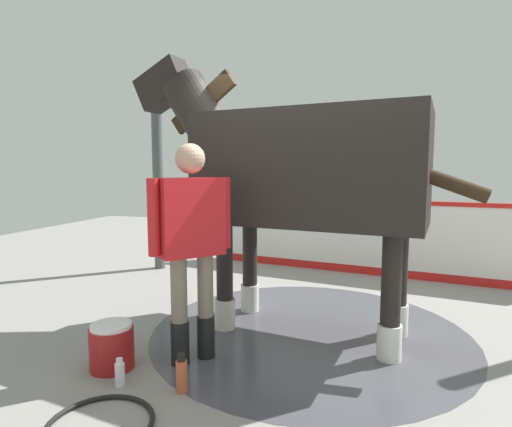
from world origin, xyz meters
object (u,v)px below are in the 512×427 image
(handler, at_px, (191,236))
(wash_bucket, at_px, (112,346))
(horse, at_px, (299,170))
(bottle_shampoo, at_px, (120,373))
(bottle_spray, at_px, (182,374))
(hose_coil, at_px, (100,425))

(handler, relative_size, wash_bucket, 4.92)
(horse, bearing_deg, bottle_shampoo, 62.29)
(handler, distance_m, bottle_spray, 1.02)
(horse, bearing_deg, handler, 60.44)
(bottle_shampoo, bearing_deg, handler, 55.95)
(horse, relative_size, handler, 1.95)
(bottle_spray, bearing_deg, horse, 66.29)
(wash_bucket, relative_size, bottle_shampoo, 1.75)
(handler, bearing_deg, wash_bucket, -110.06)
(handler, relative_size, hose_coil, 2.68)
(handler, xyz_separation_m, bottle_shampoo, (-0.35, -0.51, -0.94))
(bottle_spray, bearing_deg, hose_coil, -120.98)
(handler, xyz_separation_m, hose_coil, (-0.18, -0.98, -1.01))
(handler, distance_m, wash_bucket, 1.06)
(horse, bearing_deg, bottle_spray, 75.99)
(horse, distance_m, bottle_spray, 2.05)
(bottle_spray, distance_m, hose_coil, 0.60)
(bottle_spray, height_order, hose_coil, bottle_spray)
(wash_bucket, xyz_separation_m, bottle_spray, (0.68, -0.18, -0.05))
(bottle_shampoo, height_order, bottle_spray, bottle_spray)
(wash_bucket, height_order, hose_coil, wash_bucket)
(horse, distance_m, hose_coil, 2.56)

